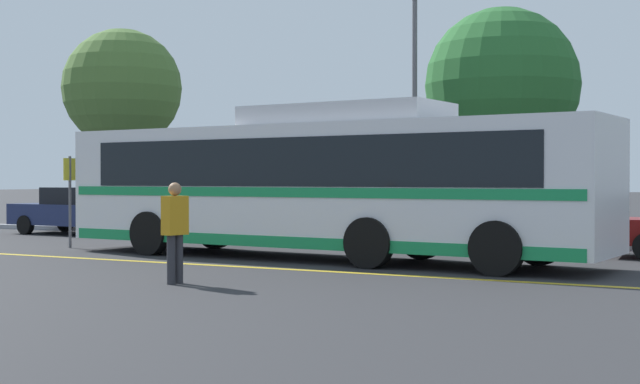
% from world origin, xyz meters
% --- Properties ---
extents(ground_plane, '(220.00, 220.00, 0.00)m').
position_xyz_m(ground_plane, '(0.00, 0.00, 0.00)').
color(ground_plane, '#2D2D30').
extents(lane_strip_0, '(32.43, 0.20, 0.01)m').
position_xyz_m(lane_strip_0, '(0.41, -2.32, 0.00)').
color(lane_strip_0, gold).
rests_on(lane_strip_0, ground_plane).
extents(curb_strip, '(40.43, 0.36, 0.15)m').
position_xyz_m(curb_strip, '(0.41, 5.44, 0.07)').
color(curb_strip, '#99999E').
rests_on(curb_strip, ground_plane).
extents(transit_bus, '(12.88, 3.47, 3.31)m').
position_xyz_m(transit_bus, '(0.43, -0.12, 1.66)').
color(transit_bus, silver).
rests_on(transit_bus, ground_plane).
extents(parked_car_0, '(4.52, 2.05, 1.48)m').
position_xyz_m(parked_car_0, '(-10.43, 4.08, 0.74)').
color(parked_car_0, navy).
rests_on(parked_car_0, ground_plane).
extents(parked_car_1, '(4.82, 2.08, 1.59)m').
position_xyz_m(parked_car_1, '(-3.99, 3.97, 0.78)').
color(parked_car_1, navy).
rests_on(parked_car_1, ground_plane).
extents(parked_car_2, '(4.07, 1.83, 1.45)m').
position_xyz_m(parked_car_2, '(1.73, 4.22, 0.73)').
color(parked_car_2, '#4C3823').
rests_on(parked_car_2, ground_plane).
extents(pedestrian_0, '(0.30, 0.46, 1.68)m').
position_xyz_m(pedestrian_0, '(0.38, -5.26, 0.95)').
color(pedestrian_0, '#2D2D33').
rests_on(pedestrian_0, ground_plane).
extents(bus_stop_sign, '(0.07, 0.40, 2.32)m').
position_xyz_m(bus_stop_sign, '(-6.68, -0.20, 1.47)').
color(bus_stop_sign, '#59595E').
rests_on(bus_stop_sign, ground_plane).
extents(street_lamp, '(0.42, 0.42, 7.20)m').
position_xyz_m(street_lamp, '(0.06, 6.31, 4.70)').
color(street_lamp, '#59595E').
rests_on(street_lamp, ground_plane).
extents(tree_1, '(4.33, 4.33, 7.22)m').
position_xyz_m(tree_1, '(-12.11, 8.27, 5.04)').
color(tree_1, '#513823').
rests_on(tree_1, ground_plane).
extents(tree_2, '(4.65, 4.65, 6.91)m').
position_xyz_m(tree_2, '(1.74, 9.19, 4.58)').
color(tree_2, '#513823').
rests_on(tree_2, ground_plane).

